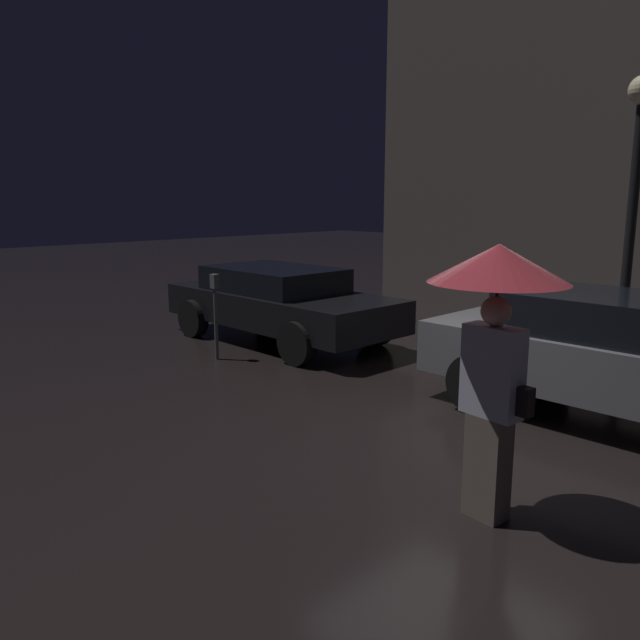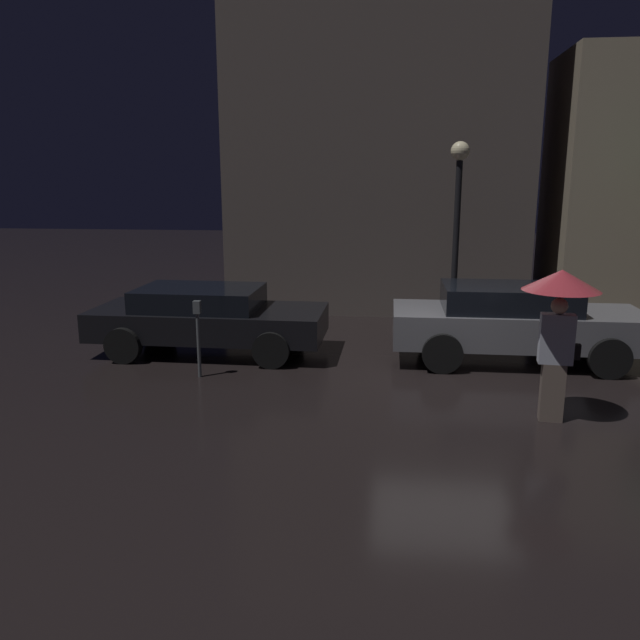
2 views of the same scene
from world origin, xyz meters
name	(u,v)px [view 1 (image 1 of 2)]	position (x,y,z in m)	size (l,w,h in m)	color
ground_plane	(452,427)	(0.00, 0.00, 0.00)	(60.00, 60.00, 0.00)	black
building_facade_left	(596,81)	(-1.42, 6.50, 4.62)	(7.53, 3.00, 9.25)	#564C47
parked_car_black	(279,301)	(-4.59, 1.44, 0.71)	(4.55, 2.05, 1.30)	black
parked_car_grey	(629,357)	(1.31, 1.43, 0.78)	(4.59, 1.92, 1.45)	slate
pedestrian_with_umbrella	(496,309)	(1.30, -1.50, 1.69)	(1.05, 1.05, 2.18)	#66564C
parking_meter	(216,307)	(-4.29, -0.13, 0.83)	(0.12, 0.10, 1.35)	#4C5154
street_lamp_near	(636,173)	(0.40, 3.72, 2.85)	(0.40, 0.40, 4.15)	black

